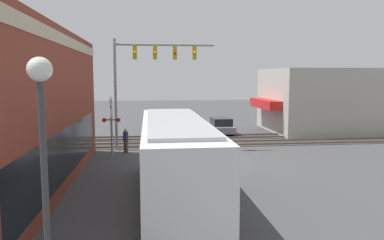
{
  "coord_description": "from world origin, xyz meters",
  "views": [
    {
      "loc": [
        -21.53,
        3.85,
        5.06
      ],
      "look_at": [
        3.51,
        0.9,
        2.16
      ],
      "focal_mm": 35.0,
      "sensor_mm": 36.0,
      "label": 1
    }
  ],
  "objects_px": {
    "city_bus": "(175,157)",
    "streetlamp": "(45,180)",
    "crossing_signal": "(111,120)",
    "pedestrian_at_crossing": "(126,140)",
    "pedestrian_near_bus": "(212,157)",
    "parked_car_grey": "(221,126)"
  },
  "relations": [
    {
      "from": "city_bus",
      "to": "streetlamp",
      "type": "height_order",
      "value": "streetlamp"
    },
    {
      "from": "city_bus",
      "to": "crossing_signal",
      "type": "height_order",
      "value": "crossing_signal"
    },
    {
      "from": "pedestrian_at_crossing",
      "to": "pedestrian_near_bus",
      "type": "height_order",
      "value": "pedestrian_near_bus"
    },
    {
      "from": "crossing_signal",
      "to": "parked_car_grey",
      "type": "distance_m",
      "value": 12.21
    },
    {
      "from": "city_bus",
      "to": "pedestrian_at_crossing",
      "type": "xyz_separation_m",
      "value": [
        10.39,
        2.58,
        -1.05
      ]
    },
    {
      "from": "pedestrian_near_bus",
      "to": "crossing_signal",
      "type": "bearing_deg",
      "value": 46.28
    },
    {
      "from": "pedestrian_at_crossing",
      "to": "streetlamp",
      "type": "bearing_deg",
      "value": 178.92
    },
    {
      "from": "city_bus",
      "to": "parked_car_grey",
      "type": "xyz_separation_m",
      "value": [
        18.1,
        -5.4,
        -1.2
      ]
    },
    {
      "from": "crossing_signal",
      "to": "city_bus",
      "type": "bearing_deg",
      "value": -160.73
    },
    {
      "from": "pedestrian_at_crossing",
      "to": "pedestrian_near_bus",
      "type": "relative_size",
      "value": 0.97
    },
    {
      "from": "parked_car_grey",
      "to": "pedestrian_near_bus",
      "type": "relative_size",
      "value": 2.75
    },
    {
      "from": "streetlamp",
      "to": "crossing_signal",
      "type": "bearing_deg",
      "value": 1.67
    },
    {
      "from": "crossing_signal",
      "to": "pedestrian_at_crossing",
      "type": "bearing_deg",
      "value": -57.26
    },
    {
      "from": "pedestrian_at_crossing",
      "to": "pedestrian_near_bus",
      "type": "xyz_separation_m",
      "value": [
        -6.0,
        -4.84,
        0.03
      ]
    },
    {
      "from": "city_bus",
      "to": "streetlamp",
      "type": "relative_size",
      "value": 2.05
    },
    {
      "from": "crossing_signal",
      "to": "pedestrian_at_crossing",
      "type": "relative_size",
      "value": 2.32
    },
    {
      "from": "parked_car_grey",
      "to": "pedestrian_at_crossing",
      "type": "relative_size",
      "value": 2.85
    },
    {
      "from": "crossing_signal",
      "to": "streetlamp",
      "type": "distance_m",
      "value": 17.72
    },
    {
      "from": "crossing_signal",
      "to": "streetlamp",
      "type": "height_order",
      "value": "streetlamp"
    },
    {
      "from": "city_bus",
      "to": "crossing_signal",
      "type": "bearing_deg",
      "value": 19.27
    },
    {
      "from": "pedestrian_near_bus",
      "to": "city_bus",
      "type": "bearing_deg",
      "value": 152.8
    },
    {
      "from": "parked_car_grey",
      "to": "pedestrian_at_crossing",
      "type": "xyz_separation_m",
      "value": [
        -7.71,
        7.98,
        0.15
      ]
    }
  ]
}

